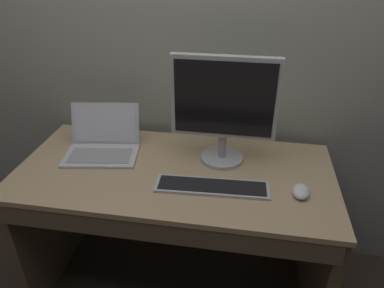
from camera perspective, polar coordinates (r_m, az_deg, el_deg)
ground_plane at (r=2.14m, az=-2.31°, el=-21.15°), size 14.00×14.00×0.00m
desk at (r=1.77m, az=-2.74°, el=-11.07°), size 1.43×0.68×0.76m
laptop_silver at (r=1.79m, az=-14.05°, el=0.13°), size 0.38×0.34×0.21m
external_monitor at (r=1.55m, az=5.12°, el=6.07°), size 0.46×0.20×0.50m
wired_keyboard at (r=1.51m, az=3.20°, el=-6.82°), size 0.48×0.14×0.01m
computer_mouse at (r=1.52m, az=17.00°, el=-7.25°), size 0.08×0.11×0.04m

